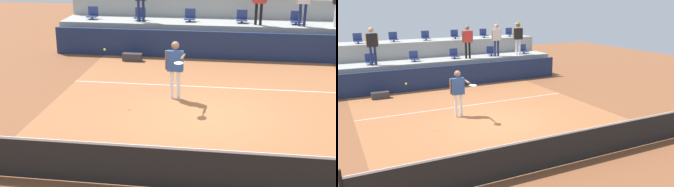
{
  "view_description": "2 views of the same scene",
  "coord_description": "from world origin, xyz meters",
  "views": [
    {
      "loc": [
        0.7,
        -11.74,
        4.72
      ],
      "look_at": [
        -0.87,
        -0.85,
        0.87
      ],
      "focal_mm": 48.98,
      "sensor_mm": 36.0,
      "label": 1
    },
    {
      "loc": [
        -5.21,
        -10.99,
        4.16
      ],
      "look_at": [
        -0.07,
        -0.99,
        1.29
      ],
      "focal_mm": 38.26,
      "sensor_mm": 36.0,
      "label": 2
    }
  ],
  "objects": [
    {
      "name": "stadium_chair_lower_far_right",
      "position": [
        5.3,
        7.23,
        1.46
      ],
      "size": [
        0.44,
        0.4,
        0.52
      ],
      "color": "#2D2D33",
      "rests_on": "seating_tier_lower"
    },
    {
      "name": "spectator_with_hat",
      "position": [
        4.73,
        6.85,
        2.4
      ],
      "size": [
        0.62,
        0.44,
        1.84
      ],
      "color": "white",
      "rests_on": "seating_tier_lower"
    },
    {
      "name": "seating_tier_upper",
      "position": [
        0.0,
        9.1,
        1.05
      ],
      "size": [
        13.0,
        1.8,
        2.1
      ],
      "primitive_type": "cube",
      "color": "#9E9E99",
      "rests_on": "ground_plane"
    },
    {
      "name": "sponsor_backboard",
      "position": [
        0.0,
        6.0,
        0.55
      ],
      "size": [
        13.0,
        0.16,
        1.1
      ],
      "primitive_type": "cube",
      "color": "navy",
      "rests_on": "ground_plane"
    },
    {
      "name": "tennis_net",
      "position": [
        0.0,
        -4.0,
        0.5
      ],
      "size": [
        10.48,
        0.08,
        1.07
      ],
      "color": "black",
      "rests_on": "ground_plane"
    },
    {
      "name": "stadium_chair_upper_right",
      "position": [
        3.56,
        9.03,
        2.31
      ],
      "size": [
        0.44,
        0.4,
        0.52
      ],
      "color": "#2D2D33",
      "rests_on": "seating_tier_upper"
    },
    {
      "name": "court_inner_paint",
      "position": [
        0.0,
        1.0,
        0.0
      ],
      "size": [
        9.0,
        10.0,
        0.01
      ],
      "primitive_type": "cube",
      "color": "#A36038",
      "rests_on": "ground_plane"
    },
    {
      "name": "court_service_line",
      "position": [
        0.0,
        2.4,
        0.01
      ],
      "size": [
        9.0,
        0.06,
        0.0
      ],
      "primitive_type": "cube",
      "color": "silver",
      "rests_on": "ground_plane"
    },
    {
      "name": "stadium_chair_upper_mid_left",
      "position": [
        -1.75,
        9.03,
        2.31
      ],
      "size": [
        0.44,
        0.4,
        0.52
      ],
      "color": "#2D2D33",
      "rests_on": "seating_tier_upper"
    },
    {
      "name": "stadium_chair_lower_mid_left",
      "position": [
        -1.11,
        7.23,
        1.46
      ],
      "size": [
        0.44,
        0.4,
        0.52
      ],
      "color": "#2D2D33",
      "rests_on": "seating_tier_lower"
    },
    {
      "name": "stadium_chair_lower_left",
      "position": [
        -3.23,
        7.23,
        1.46
      ],
      "size": [
        0.44,
        0.4,
        0.52
      ],
      "color": "#2D2D33",
      "rests_on": "seating_tier_lower"
    },
    {
      "name": "stadium_chair_lower_mid_right",
      "position": [
        1.03,
        7.23,
        1.46
      ],
      "size": [
        0.44,
        0.4,
        0.52
      ],
      "color": "#2D2D33",
      "rests_on": "seating_tier_lower"
    },
    {
      "name": "ground_plane",
      "position": [
        0.0,
        0.0,
        0.0
      ],
      "size": [
        40.0,
        40.0,
        0.0
      ],
      "primitive_type": "plane",
      "color": "brown"
    },
    {
      "name": "spectator_in_white",
      "position": [
        1.67,
        6.85,
        2.3
      ],
      "size": [
        0.61,
        0.26,
        1.73
      ],
      "color": "black",
      "rests_on": "seating_tier_lower"
    },
    {
      "name": "spectator_in_grey",
      "position": [
        -3.11,
        6.85,
        2.35
      ],
      "size": [
        0.62,
        0.29,
        1.79
      ],
      "color": "navy",
      "rests_on": "seating_tier_lower"
    },
    {
      "name": "stadium_chair_upper_mid_right",
      "position": [
        1.73,
        9.03,
        2.31
      ],
      "size": [
        0.44,
        0.4,
        0.52
      ],
      "color": "#2D2D33",
      "rests_on": "seating_tier_upper"
    },
    {
      "name": "stadium_chair_lower_right",
      "position": [
        3.19,
        7.23,
        1.46
      ],
      "size": [
        0.44,
        0.4,
        0.52
      ],
      "color": "#2D2D33",
      "rests_on": "seating_tier_lower"
    },
    {
      "name": "stadium_chair_upper_left",
      "position": [
        -3.54,
        9.03,
        2.31
      ],
      "size": [
        0.44,
        0.4,
        0.52
      ],
      "color": "#2D2D33",
      "rests_on": "seating_tier_upper"
    },
    {
      "name": "equipment_bag",
      "position": [
        -3.16,
        5.24,
        0.15
      ],
      "size": [
        0.76,
        0.28,
        0.3
      ],
      "primitive_type": "cube",
      "color": "#333338",
      "rests_on": "ground_plane"
    },
    {
      "name": "seating_tier_lower",
      "position": [
        0.0,
        7.3,
        0.62
      ],
      "size": [
        13.0,
        1.8,
        1.25
      ],
      "primitive_type": "cube",
      "color": "#9E9E99",
      "rests_on": "ground_plane"
    },
    {
      "name": "stadium_chair_upper_far_right",
      "position": [
        5.32,
        9.03,
        2.31
      ],
      "size": [
        0.44,
        0.4,
        0.52
      ],
      "color": "#2D2D33",
      "rests_on": "seating_tier_upper"
    },
    {
      "name": "stadium_chair_upper_center",
      "position": [
        0.01,
        9.03,
        2.31
      ],
      "size": [
        0.44,
        0.4,
        0.52
      ],
      "color": "#2D2D33",
      "rests_on": "seating_tier_upper"
    },
    {
      "name": "spectator_leaning_on_rail",
      "position": [
        3.37,
        6.85,
        2.33
      ],
      "size": [
        0.62,
        0.25,
        1.78
      ],
      "color": "navy",
      "rests_on": "seating_tier_lower"
    },
    {
      "name": "tennis_ball",
      "position": [
        -2.92,
        0.62,
        1.59
      ],
      "size": [
        0.07,
        0.07,
        0.07
      ],
      "color": "#CCE033"
    },
    {
      "name": "tennis_player",
      "position": [
        -0.94,
        1.14,
        1.09
      ],
      "size": [
        0.66,
        1.24,
        1.76
      ],
      "color": "white",
      "rests_on": "ground_plane"
    }
  ]
}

